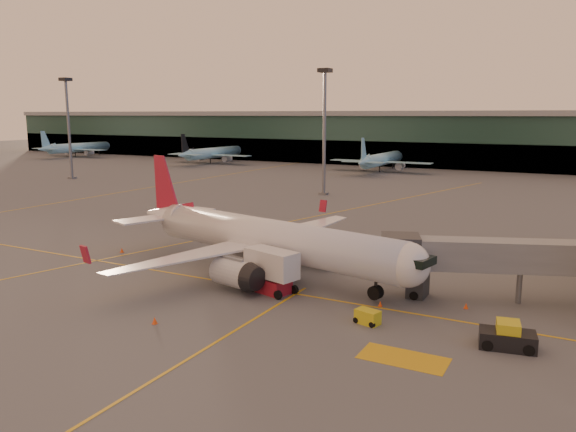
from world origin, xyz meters
The scene contains 16 objects.
ground centered at (0.00, 0.00, 0.00)m, with size 600.00×600.00×0.00m, color #4C4F54.
taxi_markings centered at (-7.32, 44.49, 0.01)m, with size 100.12×173.00×0.01m.
terminal centered at (0.00, 141.79, 8.76)m, with size 400.00×20.00×17.60m.
mast_west_far centered at (-90.00, 62.00, 14.86)m, with size 2.40×2.40×25.60m.
mast_west_near centered at (-20.00, 66.00, 14.86)m, with size 2.40×2.40×25.60m.
distant_aircraft_row centered at (-21.00, 118.00, 0.00)m, with size 290.00×34.00×13.00m.
main_airplane centered at (-1.17, 9.25, 3.78)m, with size 38.23×34.77×11.64m.
jet_bridge centered at (24.91, 12.63, 4.00)m, with size 24.67×11.66×5.79m.
catering_truck centered at (2.81, 4.37, 2.32)m, with size 5.68×3.59×4.09m.
gpu_cart centered at (13.54, 0.98, 0.56)m, with size 2.19×1.63×1.14m.
pushback_tug centered at (24.04, 1.18, 0.81)m, with size 4.17×2.74×1.99m.
cone_nose centered at (19.82, 8.37, 0.24)m, with size 0.39×0.39×0.50m.
cone_tail centered at (-20.99, 9.24, 0.27)m, with size 0.44×0.44×0.55m.
cone_wing_right centered at (-1.48, -7.08, 0.27)m, with size 0.44×0.44×0.56m.
cone_wing_left centered at (-2.36, 27.13, 0.24)m, with size 0.40×0.40×0.50m.
cone_fwd centered at (13.09, 5.43, 0.23)m, with size 0.38×0.38×0.48m.
Camera 1 is at (28.04, -39.65, 16.53)m, focal length 35.00 mm.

